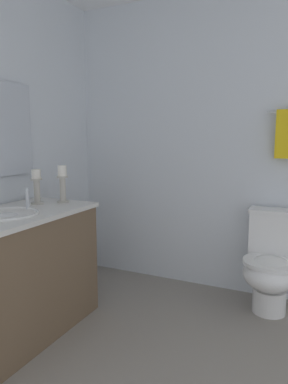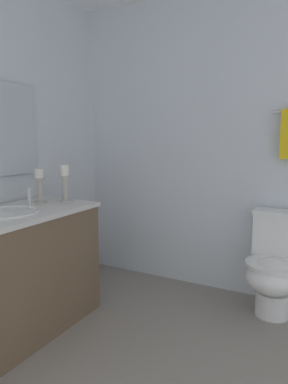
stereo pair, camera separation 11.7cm
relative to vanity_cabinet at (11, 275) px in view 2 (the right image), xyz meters
name	(u,v)px [view 2 (the right image)]	position (x,y,z in m)	size (l,w,h in m)	color
wall_back	(259,146)	(1.27, 1.37, 0.81)	(3.19, 0.04, 2.45)	silver
vanity_cabinet	(11,275)	(0.00, 0.00, 0.00)	(0.58, 1.22, 0.82)	brown
sink_basin	(8,219)	(0.00, 0.00, 0.37)	(0.40, 0.40, 0.24)	white
candle_holder_tall	(65,183)	(0.06, 0.49, 0.55)	(0.09, 0.09, 0.27)	#B7B2A5
candle_holder_short	(40,185)	(-0.08, 0.37, 0.54)	(0.09, 0.09, 0.25)	#B7B2A5
toilet	(275,267)	(1.47, 1.09, -0.05)	(0.39, 0.54, 0.75)	white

